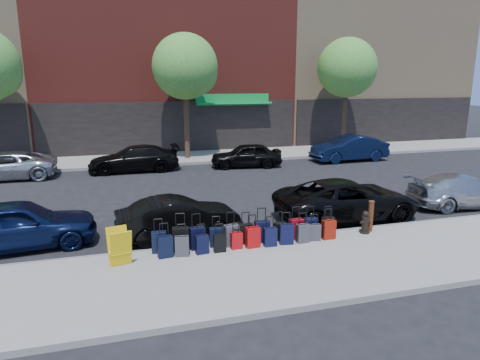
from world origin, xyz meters
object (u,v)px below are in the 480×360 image
object	(u,v)px
car_near_1	(179,218)
bollard	(371,216)
car_far_1	(134,159)
car_far_3	(349,148)
tree_center	(187,68)
car_near_0	(18,225)
car_near_2	(347,200)
fire_hydrant	(365,223)
car_far_0	(4,166)
tree_right	(349,69)
car_near_3	(464,191)
suitcase_front_5	(246,234)
car_far_2	(246,155)
display_rack	(120,247)

from	to	relation	value
car_near_1	bollard	bearing A→B (deg)	-111.19
car_far_1	car_far_3	size ratio (longest dim) A/B	1.02
tree_center	car_near_0	distance (m)	15.09
bollard	car_near_2	distance (m)	1.68
fire_hydrant	car_far_0	distance (m)	17.35
car_far_3	tree_center	bearing A→B (deg)	-109.77
tree_right	fire_hydrant	xyz separation A→B (m)	(-7.38, -14.45, -4.94)
car_near_3	car_far_1	xyz separation A→B (m)	(-11.97, 10.12, 0.06)
suitcase_front_5	bollard	bearing A→B (deg)	0.66
car_near_3	car_near_1	bearing A→B (deg)	95.96
tree_center	car_near_2	distance (m)	13.97
car_far_0	car_near_0	bearing A→B (deg)	14.15
tree_right	car_far_0	bearing A→B (deg)	-172.54
suitcase_front_5	car_far_0	xyz separation A→B (m)	(-8.90, 11.64, 0.22)
suitcase_front_5	car_far_3	xyz separation A→B (m)	(9.84, 11.34, 0.31)
fire_hydrant	bollard	distance (m)	0.32
car_near_0	car_near_1	size ratio (longest dim) A/B	1.13
car_far_2	car_near_2	bearing A→B (deg)	12.65
tree_right	car_far_0	world-z (taller)	tree_right
suitcase_front_5	display_rack	bearing A→B (deg)	-170.09
car_near_1	car_far_3	size ratio (longest dim) A/B	0.83
suitcase_front_5	car_far_1	bearing A→B (deg)	104.70
car_near_3	car_far_3	world-z (taller)	car_far_3
fire_hydrant	car_near_3	world-z (taller)	car_near_3
bollard	car_far_3	bearing A→B (deg)	63.14
bollard	car_near_2	size ratio (longest dim) A/B	0.19
car_far_1	car_near_3	bearing A→B (deg)	50.38
suitcase_front_5	bollard	size ratio (longest dim) A/B	0.95
car_near_1	car_far_3	world-z (taller)	car_far_3
car_near_0	car_far_3	distance (m)	18.81
car_near_3	car_far_0	world-z (taller)	car_far_0
car_near_3	car_far_2	world-z (taller)	car_far_2
tree_center	car_far_2	world-z (taller)	tree_center
tree_right	car_far_1	xyz separation A→B (m)	(-13.89, -2.43, -4.73)
car_near_1	car_far_2	distance (m)	11.09
bollard	car_far_0	bearing A→B (deg)	137.85
car_far_2	car_far_3	xyz separation A→B (m)	(6.46, 0.05, 0.09)
suitcase_front_5	car_far_3	bearing A→B (deg)	50.93
fire_hydrant	car_far_1	world-z (taller)	car_far_1
tree_center	tree_right	bearing A→B (deg)	0.00
suitcase_front_5	display_rack	world-z (taller)	display_rack
car_far_0	car_far_3	xyz separation A→B (m)	(18.74, -0.30, 0.09)
car_far_0	car_far_2	world-z (taller)	car_far_0
display_rack	car_near_2	size ratio (longest dim) A/B	0.19
tree_center	car_near_2	world-z (taller)	tree_center
car_far_3	car_near_1	bearing A→B (deg)	-51.59
fire_hydrant	display_rack	world-z (taller)	display_rack
suitcase_front_5	car_near_0	bearing A→B (deg)	166.33
car_near_3	car_far_0	bearing A→B (deg)	66.00
car_near_0	car_near_3	size ratio (longest dim) A/B	0.99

